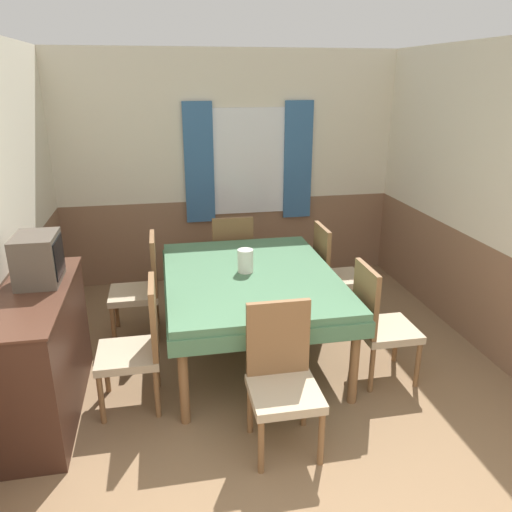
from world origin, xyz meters
The scene contains 12 objects.
wall_back centered at (0.02, 4.53, 1.31)m, with size 4.23×0.10×2.60m.
wall_right centered at (1.94, 2.26, 1.30)m, with size 0.05×4.91×2.60m.
dining_table centered at (-0.09, 2.68, 0.66)m, with size 1.43×1.85×0.76m.
chair_left_near centered at (-1.01, 2.13, 0.50)m, with size 0.44×0.44×0.96m.
chair_right_far centered at (0.83, 3.22, 0.50)m, with size 0.44×0.44×0.96m.
chair_right_near centered at (0.83, 2.13, 0.50)m, with size 0.44×0.44×0.96m.
chair_head_window centered at (-0.09, 3.81, 0.50)m, with size 0.44×0.44×0.96m.
chair_head_near centered at (-0.09, 1.54, 0.50)m, with size 0.44×0.44×0.96m.
chair_left_far centered at (-1.01, 3.22, 0.50)m, with size 0.44×0.44×0.96m.
sideboard centered at (-1.68, 2.16, 0.48)m, with size 0.46×1.36×0.94m.
tv centered at (-1.65, 2.34, 1.11)m, with size 0.29×0.37×0.35m.
vase centered at (-0.13, 2.72, 0.86)m, with size 0.13×0.13×0.20m.
Camera 1 is at (-0.77, -1.12, 2.30)m, focal length 35.00 mm.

